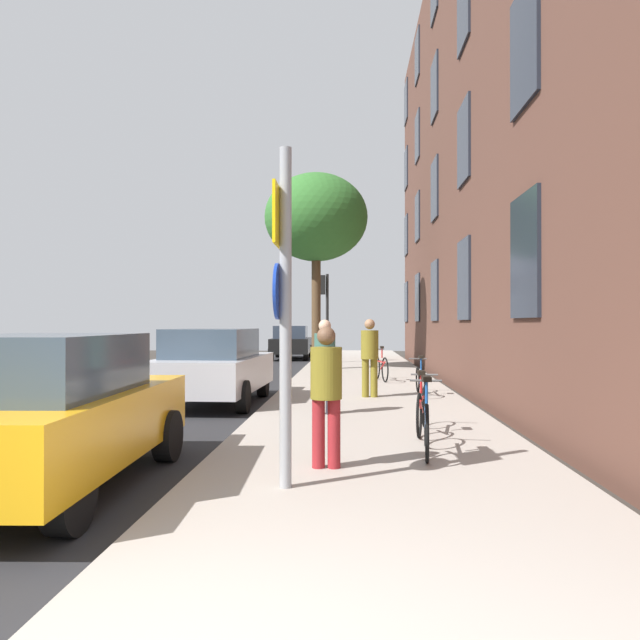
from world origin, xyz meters
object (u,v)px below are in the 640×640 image
car_1 (214,365)px  car_2 (291,342)px  car_0 (45,410)px  tree_near (316,218)px  traffic_light (325,302)px  bicycle_2 (420,380)px  sign_post (283,298)px  bicycle_1 (422,408)px  bicycle_0 (426,423)px  pedestrian_0 (326,387)px  pedestrian_2 (370,352)px  pedestrian_1 (325,360)px  bicycle_3 (381,367)px

car_1 → car_2: same height
car_0 → tree_near: bearing=82.8°
traffic_light → tree_near: 4.69m
bicycle_2 → car_1: (-4.52, -1.01, 0.37)m
sign_post → traffic_light: 19.06m
bicycle_1 → bicycle_2: bicycle_1 is taller
sign_post → bicycle_0: (1.61, 1.59, -1.50)m
pedestrian_0 → car_0: bearing=-166.6°
bicycle_1 → pedestrian_2: 4.36m
bicycle_2 → car_2: car_2 is taller
tree_near → pedestrian_2: (1.65, -7.95, -4.37)m
bicycle_2 → pedestrian_1: 3.68m
bicycle_2 → traffic_light: bearing=103.4°
bicycle_0 → pedestrian_2: size_ratio=0.95×
car_2 → sign_post: bearing=-84.5°
bicycle_3 → pedestrian_2: (-0.43, -3.81, 0.60)m
sign_post → car_2: size_ratio=0.79×
bicycle_1 → pedestrian_2: size_ratio=0.91×
bicycle_2 → car_0: car_0 is taller
bicycle_1 → car_2: size_ratio=0.37×
bicycle_3 → pedestrian_2: pedestrian_2 is taller
bicycle_2 → car_1: size_ratio=0.40×
pedestrian_0 → car_2: bearing=96.7°
sign_post → pedestrian_2: (1.08, 7.37, -0.90)m
sign_post → bicycle_3: size_ratio=2.05×
bicycle_1 → bicycle_2: (0.51, 4.73, -0.01)m
car_0 → bicycle_2: bearing=58.4°
sign_post → bicycle_2: (2.24, 7.82, -1.53)m
pedestrian_0 → pedestrian_2: 6.58m
pedestrian_2 → car_2: bearing=101.9°
bicycle_0 → bicycle_1: 1.51m
traffic_light → car_1: bearing=-98.6°
sign_post → traffic_light: bearing=91.3°
tree_near → car_0: 15.99m
pedestrian_1 → car_1: bearing=141.3°
traffic_light → bicycle_2: 11.74m
bicycle_3 → pedestrian_1: 6.50m
car_0 → pedestrian_0: bearing=13.4°
bicycle_2 → car_1: car_1 is taller
pedestrian_2 → car_1: 3.41m
tree_near → bicycle_1: tree_near is taller
sign_post → bicycle_1: size_ratio=2.14×
tree_near → bicycle_3: (2.08, -4.14, -4.97)m
pedestrian_1 → tree_near: bearing=94.2°
bicycle_0 → bicycle_1: (0.12, 1.51, -0.02)m
bicycle_1 → bicycle_3: bicycle_3 is taller
bicycle_1 → car_2: bearing=101.2°
traffic_light → bicycle_0: traffic_light is taller
bicycle_0 → car_0: car_0 is taller
bicycle_0 → car_0: (-4.10, -1.45, 0.34)m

